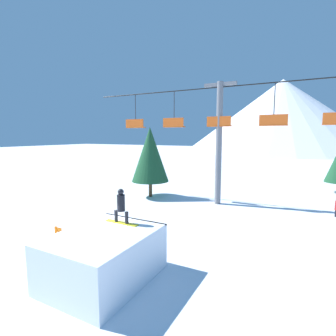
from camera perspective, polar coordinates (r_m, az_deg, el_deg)
The scene contains 7 objects.
ground_plane at distance 11.94m, azimuth -16.01°, elevation -19.13°, with size 220.00×220.00×0.00m, color white.
mountain_ridge at distance 94.36m, azimuth 23.49°, elevation 10.41°, with size 61.52×61.52×23.05m.
snow_ramp at distance 10.21m, azimuth -13.72°, elevation -18.29°, with size 3.04×3.89×1.76m.
snowboarder at distance 10.59m, azimuth -10.19°, elevation -8.15°, with size 1.50×0.31×1.39m.
chairlift at distance 19.98m, azimuth 11.04°, elevation 7.51°, with size 22.02×0.46×9.10m.
pine_tree_near at distance 22.13m, azimuth -3.91°, elevation 2.97°, with size 3.13×3.13×5.92m.
trail_marker at distance 12.82m, azimuth -23.08°, elevation -14.15°, with size 0.41×0.10×1.29m.
Camera 1 is at (7.53, -7.64, 5.23)m, focal length 28.00 mm.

